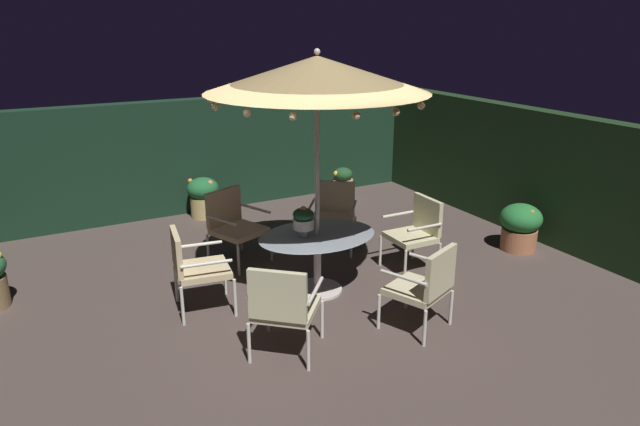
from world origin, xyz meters
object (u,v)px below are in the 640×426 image
(patio_chair_northeast, at_px, (333,212))
(patio_chair_east, at_px, (233,222))
(patio_chair_north, at_px, (417,229))
(patio_chair_southeast, at_px, (194,264))
(patio_umbrella, at_px, (317,75))
(potted_plant_back_center, at_px, (343,183))
(patio_dining_table, at_px, (317,247))
(potted_plant_front_corner, at_px, (203,196))
(patio_chair_southwest, at_px, (426,284))
(centerpiece_planter, at_px, (303,219))
(patio_chair_south, at_px, (283,305))
(potted_plant_back_left, at_px, (520,225))

(patio_chair_northeast, distance_m, patio_chair_east, 1.46)
(patio_chair_north, height_order, patio_chair_southeast, patio_chair_southeast)
(patio_umbrella, relative_size, potted_plant_back_center, 4.93)
(potted_plant_back_center, bearing_deg, patio_dining_table, -125.09)
(patio_chair_northeast, height_order, potted_plant_front_corner, patio_chair_northeast)
(patio_umbrella, bearing_deg, patio_chair_southwest, -67.59)
(patio_dining_table, distance_m, patio_umbrella, 2.02)
(patio_dining_table, height_order, patio_chair_southeast, patio_chair_southeast)
(patio_chair_southeast, distance_m, patio_chair_southwest, 2.55)
(centerpiece_planter, height_order, patio_chair_northeast, centerpiece_planter)
(patio_chair_north, distance_m, patio_chair_southwest, 1.61)
(patio_dining_table, height_order, patio_chair_southwest, patio_chair_southwest)
(patio_chair_south, bearing_deg, potted_plant_front_corner, 82.39)
(patio_chair_east, height_order, potted_plant_back_left, patio_chair_east)
(patio_chair_east, relative_size, patio_chair_southeast, 1.02)
(potted_plant_front_corner, bearing_deg, potted_plant_back_center, -4.73)
(patio_dining_table, relative_size, patio_chair_southeast, 1.50)
(potted_plant_front_corner, bearing_deg, potted_plant_back_left, -44.97)
(patio_chair_northeast, height_order, patio_chair_southwest, patio_chair_southwest)
(centerpiece_planter, bearing_deg, patio_umbrella, -3.08)
(patio_chair_east, height_order, patio_chair_southwest, patio_chair_east)
(patio_umbrella, distance_m, potted_plant_front_corner, 4.04)
(patio_chair_east, height_order, patio_chair_south, patio_chair_south)
(patio_chair_southeast, xyz_separation_m, patio_chair_southwest, (2.01, -1.57, -0.03))
(centerpiece_planter, xyz_separation_m, patio_chair_south, (-0.79, -1.12, -0.39))
(patio_chair_south, height_order, potted_plant_front_corner, patio_chair_south)
(centerpiece_planter, relative_size, patio_chair_south, 0.38)
(patio_chair_south, bearing_deg, patio_chair_east, 80.74)
(patio_chair_southwest, bearing_deg, potted_plant_front_corner, 101.22)
(patio_dining_table, bearing_deg, potted_plant_back_left, -3.69)
(patio_chair_southeast, distance_m, patio_chair_south, 1.41)
(centerpiece_planter, relative_size, patio_chair_north, 0.39)
(patio_chair_north, height_order, potted_plant_back_left, patio_chair_north)
(patio_chair_southwest, bearing_deg, patio_dining_table, 112.41)
(patio_chair_northeast, bearing_deg, patio_chair_south, -129.03)
(patio_umbrella, height_order, potted_plant_front_corner, patio_umbrella)
(patio_umbrella, bearing_deg, potted_plant_back_left, -3.69)
(patio_chair_east, bearing_deg, patio_chair_southeast, -127.58)
(patio_dining_table, xyz_separation_m, patio_chair_south, (-0.97, -1.11, -0.01))
(patio_umbrella, height_order, centerpiece_planter, patio_umbrella)
(patio_chair_north, bearing_deg, patio_chair_south, -155.97)
(centerpiece_planter, relative_size, patio_chair_east, 0.38)
(patio_chair_south, relative_size, patio_chair_southwest, 1.04)
(patio_chair_east, distance_m, potted_plant_front_corner, 2.00)
(patio_dining_table, bearing_deg, patio_chair_southeast, 171.68)
(patio_chair_north, bearing_deg, patio_chair_east, 145.57)
(patio_dining_table, xyz_separation_m, centerpiece_planter, (-0.18, 0.01, 0.38))
(patio_dining_table, xyz_separation_m, patio_chair_northeast, (0.89, 1.17, -0.04))
(patio_chair_north, bearing_deg, patio_chair_southwest, -124.23)
(patio_umbrella, bearing_deg, patio_chair_northeast, 52.97)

